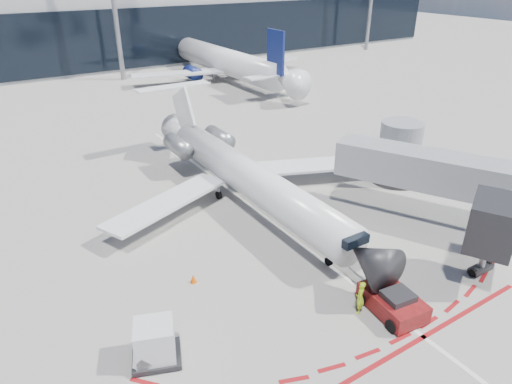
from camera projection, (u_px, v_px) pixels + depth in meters
ground at (281, 228)px, 29.78m from camera, size 260.00×260.00×0.00m
apron_centerline at (264, 216)px, 31.29m from camera, size 0.25×40.00×0.01m
apron_stop_bar at (424, 337)px, 21.10m from camera, size 14.00×0.25×0.01m
terminal_building at (55, 12)px, 75.04m from camera, size 150.00×24.15×24.00m
jet_bridge at (425, 170)px, 30.86m from camera, size 10.03×15.20×4.90m
regional_jet at (243, 173)px, 32.35m from camera, size 21.13×26.06×6.53m
pushback_tug at (393, 302)px, 22.42m from camera, size 2.49×5.19×1.32m
ramp_worker at (360, 297)px, 22.27m from camera, size 0.76×0.74×1.76m
uld_container at (155, 343)px, 19.48m from camera, size 2.55×2.37×1.94m
safety_cone_left at (193, 278)px, 24.63m from camera, size 0.36×0.36×0.51m
bg_airliner_1 at (222, 42)px, 66.86m from camera, size 32.59×34.50×10.54m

